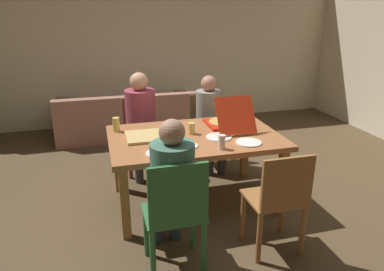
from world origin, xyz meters
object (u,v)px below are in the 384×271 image
(person_1, at_px, (210,115))
(pizza_box_0, at_px, (227,122))
(chair_2, at_px, (141,132))
(chair_3, at_px, (279,200))
(person_0, at_px, (171,181))
(person_2, at_px, (141,116))
(plate_3, at_px, (159,153))
(plate_0, at_px, (219,137))
(drinking_glass_0, at_px, (191,128))
(plate_2, at_px, (187,145))
(couch, at_px, (127,119))
(chair_0, at_px, (176,214))
(drinking_glass_2, at_px, (116,125))
(plate_1, at_px, (249,142))
(dining_table, at_px, (195,143))
(drinking_glass_1, at_px, (222,142))
(pizza_box_1, at_px, (145,136))
(chair_1, at_px, (206,126))

(person_1, bearing_deg, pizza_box_0, -91.51)
(chair_2, bearing_deg, chair_3, -66.83)
(person_0, height_order, person_2, person_2)
(person_1, relative_size, plate_3, 5.18)
(plate_0, xyz_separation_m, drinking_glass_0, (-0.23, 0.18, 0.05))
(plate_2, relative_size, couch, 0.10)
(chair_0, height_order, person_0, person_0)
(drinking_glass_2, bearing_deg, plate_1, -29.38)
(dining_table, bearing_deg, person_0, -116.32)
(plate_0, bearing_deg, drinking_glass_1, -104.88)
(chair_2, distance_m, plate_2, 1.33)
(chair_0, relative_size, drinking_glass_1, 7.19)
(person_0, bearing_deg, dining_table, 63.68)
(dining_table, height_order, person_1, person_1)
(person_1, xyz_separation_m, pizza_box_0, (-0.02, -0.62, 0.11))
(person_2, relative_size, chair_3, 1.36)
(dining_table, relative_size, person_2, 1.36)
(chair_0, distance_m, drinking_glass_0, 1.16)
(pizza_box_0, bearing_deg, plate_2, -140.35)
(chair_2, height_order, pizza_box_0, pizza_box_0)
(plate_0, height_order, drinking_glass_2, drinking_glass_2)
(pizza_box_0, relative_size, drinking_glass_2, 4.10)
(chair_3, distance_m, drinking_glass_1, 0.72)
(pizza_box_0, relative_size, plate_2, 2.90)
(chair_2, relative_size, chair_3, 0.98)
(person_2, xyz_separation_m, couch, (-0.05, 1.47, -0.48))
(chair_3, height_order, pizza_box_1, chair_3)
(chair_1, distance_m, pizza_box_0, 0.83)
(person_1, xyz_separation_m, person_2, (-0.85, 0.04, 0.05))
(drinking_glass_1, bearing_deg, person_0, -141.76)
(dining_table, relative_size, plate_1, 6.88)
(person_1, height_order, person_2, person_2)
(plate_0, height_order, plate_1, same)
(dining_table, distance_m, pizza_box_0, 0.47)
(chair_3, bearing_deg, chair_0, -179.29)
(pizza_box_1, bearing_deg, person_1, 39.44)
(person_2, relative_size, drinking_glass_2, 8.43)
(plate_0, bearing_deg, plate_1, -43.47)
(plate_0, xyz_separation_m, drinking_glass_2, (-0.96, 0.45, 0.07))
(chair_2, xyz_separation_m, plate_2, (0.27, -1.27, 0.28))
(chair_2, relative_size, pizza_box_1, 2.42)
(plate_2, distance_m, couch, 2.67)
(chair_0, bearing_deg, drinking_glass_0, 69.05)
(person_2, xyz_separation_m, drinking_glass_2, (-0.32, -0.53, 0.08))
(person_1, distance_m, chair_2, 0.89)
(person_1, distance_m, chair_3, 1.82)
(plate_1, bearing_deg, drinking_glass_1, -166.15)
(dining_table, bearing_deg, chair_0, -112.92)
(dining_table, xyz_separation_m, plate_0, (0.21, -0.13, 0.09))
(chair_2, xyz_separation_m, drinking_glass_1, (0.56, -1.41, 0.33))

